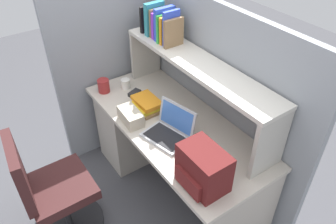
{
  "coord_description": "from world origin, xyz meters",
  "views": [
    {
      "loc": [
        1.54,
        -1.12,
        2.3
      ],
      "look_at": [
        0.0,
        -0.05,
        0.85
      ],
      "focal_mm": 35.75,
      "sensor_mm": 36.0,
      "label": 1
    }
  ],
  "objects_px": {
    "laptop": "(170,130)",
    "tissue_box": "(131,116)",
    "paper_cup": "(126,84)",
    "backpack": "(203,169)",
    "snack_canister": "(104,86)",
    "computer_mouse": "(135,93)",
    "office_chair": "(53,196)"
  },
  "relations": [
    {
      "from": "laptop",
      "to": "tissue_box",
      "type": "height_order",
      "value": "laptop"
    },
    {
      "from": "laptop",
      "to": "paper_cup",
      "type": "xyz_separation_m",
      "value": [
        -0.71,
        0.04,
        -0.01
      ]
    },
    {
      "from": "backpack",
      "to": "paper_cup",
      "type": "relative_size",
      "value": 3.64
    },
    {
      "from": "tissue_box",
      "to": "snack_canister",
      "type": "distance_m",
      "value": 0.48
    },
    {
      "from": "snack_canister",
      "to": "tissue_box",
      "type": "bearing_deg",
      "value": -1.92
    },
    {
      "from": "computer_mouse",
      "to": "paper_cup",
      "type": "relative_size",
      "value": 1.26
    },
    {
      "from": "laptop",
      "to": "backpack",
      "type": "distance_m",
      "value": 0.48
    },
    {
      "from": "backpack",
      "to": "paper_cup",
      "type": "xyz_separation_m",
      "value": [
        -1.17,
        0.13,
        -0.08
      ]
    },
    {
      "from": "laptop",
      "to": "computer_mouse",
      "type": "distance_m",
      "value": 0.58
    },
    {
      "from": "tissue_box",
      "to": "office_chair",
      "type": "bearing_deg",
      "value": -83.44
    },
    {
      "from": "computer_mouse",
      "to": "tissue_box",
      "type": "xyz_separation_m",
      "value": [
        0.29,
        -0.2,
        0.03
      ]
    },
    {
      "from": "computer_mouse",
      "to": "office_chair",
      "type": "height_order",
      "value": "office_chair"
    },
    {
      "from": "tissue_box",
      "to": "snack_canister",
      "type": "bearing_deg",
      "value": -178.39
    },
    {
      "from": "tissue_box",
      "to": "laptop",
      "type": "bearing_deg",
      "value": 31.26
    },
    {
      "from": "laptop",
      "to": "computer_mouse",
      "type": "relative_size",
      "value": 3.45
    },
    {
      "from": "laptop",
      "to": "backpack",
      "type": "xyz_separation_m",
      "value": [
        0.46,
        -0.09,
        0.08
      ]
    },
    {
      "from": "office_chair",
      "to": "tissue_box",
      "type": "bearing_deg",
      "value": -81.77
    },
    {
      "from": "tissue_box",
      "to": "computer_mouse",
      "type": "bearing_deg",
      "value": 148.91
    },
    {
      "from": "paper_cup",
      "to": "snack_canister",
      "type": "xyz_separation_m",
      "value": [
        -0.06,
        -0.17,
        0.01
      ]
    },
    {
      "from": "laptop",
      "to": "snack_canister",
      "type": "xyz_separation_m",
      "value": [
        -0.76,
        -0.14,
        0.01
      ]
    },
    {
      "from": "paper_cup",
      "to": "computer_mouse",
      "type": "bearing_deg",
      "value": 3.92
    },
    {
      "from": "paper_cup",
      "to": "laptop",
      "type": "bearing_deg",
      "value": -3.16
    },
    {
      "from": "laptop",
      "to": "paper_cup",
      "type": "height_order",
      "value": "laptop"
    },
    {
      "from": "office_chair",
      "to": "snack_canister",
      "type": "bearing_deg",
      "value": -48.44
    },
    {
      "from": "tissue_box",
      "to": "office_chair",
      "type": "xyz_separation_m",
      "value": [
        0.04,
        -0.68,
        -0.39
      ]
    },
    {
      "from": "paper_cup",
      "to": "snack_canister",
      "type": "relative_size",
      "value": 0.74
    },
    {
      "from": "backpack",
      "to": "office_chair",
      "type": "relative_size",
      "value": 0.32
    },
    {
      "from": "backpack",
      "to": "snack_canister",
      "type": "xyz_separation_m",
      "value": [
        -1.23,
        -0.04,
        -0.07
      ]
    },
    {
      "from": "tissue_box",
      "to": "paper_cup",
      "type": "bearing_deg",
      "value": 159.16
    },
    {
      "from": "computer_mouse",
      "to": "paper_cup",
      "type": "height_order",
      "value": "paper_cup"
    },
    {
      "from": "snack_canister",
      "to": "laptop",
      "type": "bearing_deg",
      "value": 10.04
    },
    {
      "from": "laptop",
      "to": "office_chair",
      "type": "height_order",
      "value": "laptop"
    }
  ]
}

